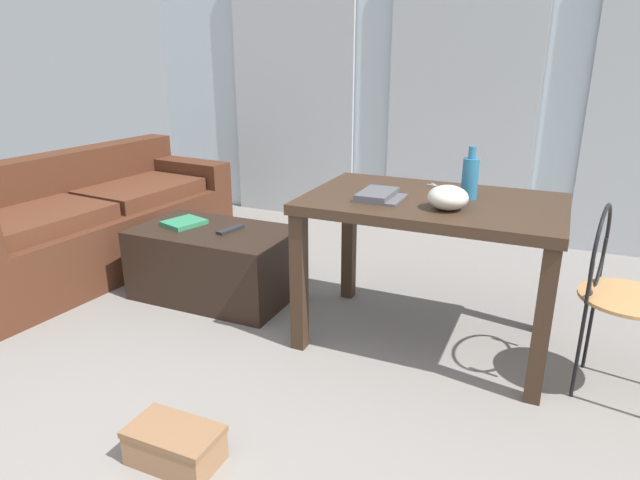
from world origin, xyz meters
The scene contains 14 objects.
ground_plane centered at (0.00, 1.41, 0.00)m, with size 8.70×8.70×0.00m, color gray.
wall_back centered at (0.00, 3.62, 1.23)m, with size 5.65×0.10×2.46m, color silver.
curtains centered at (0.00, 3.54, 1.06)m, with size 4.02×0.03×2.11m.
couch centered at (-2.13, 1.76, 0.31)m, with size 0.99×2.12×0.77m.
coffee_table centered at (-1.07, 1.72, 0.21)m, with size 0.93×0.55×0.43m.
craft_table centered at (0.23, 1.71, 0.65)m, with size 1.22×0.78×0.76m.
wire_chair centered at (1.04, 1.59, 0.52)m, with size 0.40×0.42×0.84m.
bottle_near centered at (0.39, 1.78, 0.86)m, with size 0.08×0.08×0.25m.
bowl centered at (0.33, 1.55, 0.81)m, with size 0.18×0.18×0.11m, color beige.
book_stack centered at (-0.01, 1.60, 0.77)m, with size 0.21×0.25×0.04m.
scissors centered at (0.20, 1.96, 0.76)m, with size 0.10×0.09×0.00m.
tv_remote_primary centered at (-0.95, 1.74, 0.44)m, with size 0.05×0.19×0.02m, color #232326.
magazine centered at (-1.28, 1.73, 0.44)m, with size 0.19×0.22×0.03m, color #2D7F56.
shoebox centered at (-0.37, 0.43, 0.07)m, with size 0.34×0.20×0.14m.
Camera 1 is at (0.79, -0.86, 1.43)m, focal length 31.02 mm.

